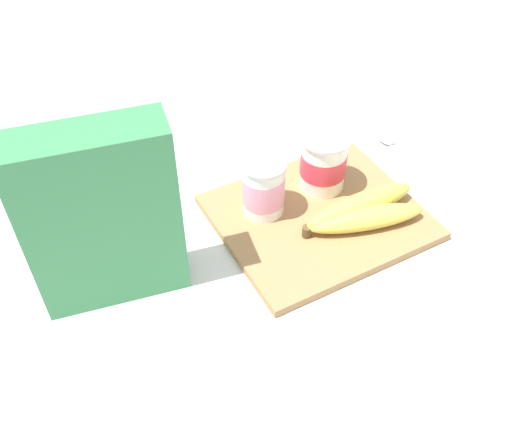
{
  "coord_description": "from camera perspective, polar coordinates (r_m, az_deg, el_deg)",
  "views": [
    {
      "loc": [
        -0.38,
        -0.51,
        0.62
      ],
      "look_at": [
        -0.11,
        0.0,
        0.06
      ],
      "focal_mm": 40.32,
      "sensor_mm": 36.0,
      "label": 1
    }
  ],
  "objects": [
    {
      "name": "spoon",
      "position": [
        1.04,
        13.66,
        6.39
      ],
      "size": [
        0.02,
        0.13,
        0.01
      ],
      "color": "silver",
      "rests_on": "ground_plane"
    },
    {
      "name": "yogurt_cup_front",
      "position": [
        0.85,
        0.75,
        2.61
      ],
      "size": [
        0.07,
        0.07,
        0.09
      ],
      "color": "white",
      "rests_on": "cutting_board"
    },
    {
      "name": "ground_plane",
      "position": [
        0.89,
        6.17,
        -0.67
      ],
      "size": [
        2.4,
        2.4,
        0.0
      ],
      "primitive_type": "plane",
      "color": "silver"
    },
    {
      "name": "banana_bunch",
      "position": [
        0.86,
        10.49,
        0.19
      ],
      "size": [
        0.19,
        0.09,
        0.04
      ],
      "color": "#E4CE4D",
      "rests_on": "cutting_board"
    },
    {
      "name": "cereal_box",
      "position": [
        0.73,
        -14.98,
        -0.5
      ],
      "size": [
        0.2,
        0.1,
        0.26
      ],
      "primitive_type": "cube",
      "rotation": [
        0.0,
        0.0,
        2.96
      ],
      "color": "#38844C",
      "rests_on": "ground_plane"
    },
    {
      "name": "yogurt_cup_back",
      "position": [
        0.9,
        6.7,
        5.1
      ],
      "size": [
        0.08,
        0.08,
        0.09
      ],
      "color": "white",
      "rests_on": "cutting_board"
    },
    {
      "name": "cutting_board",
      "position": [
        0.88,
        6.2,
        -0.34
      ],
      "size": [
        0.3,
        0.26,
        0.01
      ],
      "primitive_type": "cube",
      "color": "#A37A4C",
      "rests_on": "ground_plane"
    }
  ]
}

